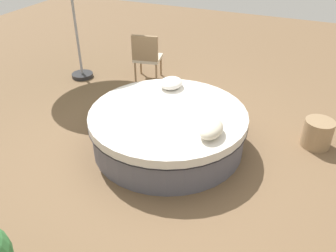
{
  "coord_description": "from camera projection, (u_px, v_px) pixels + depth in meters",
  "views": [
    {
      "loc": [
        4.01,
        1.75,
        3.11
      ],
      "look_at": [
        0.0,
        0.0,
        0.35
      ],
      "focal_mm": 37.78,
      "sensor_mm": 36.0,
      "label": 1
    }
  ],
  "objects": [
    {
      "name": "side_table",
      "position": [
        317.0,
        133.0,
        5.26
      ],
      "size": [
        0.43,
        0.43,
        0.43
      ],
      "primitive_type": "cylinder",
      "color": "#997A56",
      "rests_on": "ground_plane"
    },
    {
      "name": "throw_pillow_0",
      "position": [
        211.0,
        129.0,
        4.5
      ],
      "size": [
        0.47,
        0.29,
        0.19
      ],
      "primitive_type": "ellipsoid",
      "color": "beige",
      "rests_on": "round_bed"
    },
    {
      "name": "round_bed",
      "position": [
        168.0,
        129.0,
        5.2
      ],
      "size": [
        2.29,
        2.29,
        0.58
      ],
      "color": "#595966",
      "rests_on": "ground_plane"
    },
    {
      "name": "throw_pillow_1",
      "position": [
        171.0,
        83.0,
        5.69
      ],
      "size": [
        0.42,
        0.35,
        0.16
      ],
      "primitive_type": "ellipsoid",
      "color": "white",
      "rests_on": "round_bed"
    },
    {
      "name": "patio_chair",
      "position": [
        147.0,
        55.0,
        7.05
      ],
      "size": [
        0.6,
        0.61,
        0.98
      ],
      "rotation": [
        0.0,
        0.0,
        1.78
      ],
      "color": "#997A56",
      "rests_on": "ground_plane"
    },
    {
      "name": "ground_plane",
      "position": [
        168.0,
        146.0,
        5.36
      ],
      "size": [
        16.0,
        16.0,
        0.0
      ],
      "primitive_type": "plane",
      "color": "brown"
    }
  ]
}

